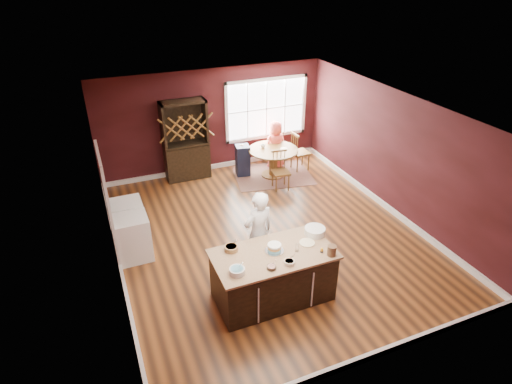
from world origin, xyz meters
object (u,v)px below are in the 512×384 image
washer (133,238)px  toddler (241,147)px  layer_cake (274,248)px  seated_woman (275,145)px  baker (258,233)px  chair_south (281,171)px  kitchen_island (273,276)px  dining_table (273,157)px  dryer (129,221)px  chair_north (275,148)px  hutch (186,141)px  chair_east (300,151)px  high_chair (243,160)px

washer → toddler: bearing=38.7°
layer_cake → seated_woman: 5.09m
baker → chair_south: (1.74, 2.71, -0.32)m
kitchen_island → layer_cake: layer_cake is taller
dining_table → dryer: size_ratio=1.47×
chair_north → washer: 5.17m
chair_south → hutch: (-1.97, 1.50, 0.54)m
baker → washer: baker is taller
dining_table → washer: size_ratio=1.45×
chair_east → chair_north: (-0.46, 0.65, -0.08)m
chair_north → toddler: size_ratio=3.48×
chair_south → dryer: size_ratio=1.13×
dryer → dining_table: bearing=21.5°
dining_table → dryer: (-3.90, -1.54, -0.10)m
seated_woman → washer: seated_woman is taller
baker → chair_south: baker is taller
layer_cake → toddler: layer_cake is taller
chair_east → dryer: chair_east is taller
layer_cake → hutch: size_ratio=0.15×
baker → toddler: 3.96m
layer_cake → chair_north: bearing=65.1°
chair_north → seated_woman: bearing=29.9°
chair_north → baker: bearing=22.6°
dryer → seated_woman: bearing=25.4°
chair_north → high_chair: chair_north is taller
baker → washer: 2.43m
hutch → dryer: (-1.81, -2.30, -0.59)m
kitchen_island → chair_south: size_ratio=2.01×
kitchen_island → baker: 0.85m
kitchen_island → dryer: kitchen_island is taller
chair_north → seated_woman: 0.37m
layer_cake → hutch: hutch is taller
dining_table → kitchen_island: bearing=-114.6°
baker → chair_east: (2.71, 3.52, -0.28)m
kitchen_island → washer: 2.83m
chair_east → seated_woman: bearing=55.9°
seated_woman → washer: size_ratio=1.48×
chair_east → chair_south: (-0.96, -0.81, -0.04)m
chair_north → seated_woman: (-0.11, -0.28, 0.21)m
dining_table → layer_cake: size_ratio=4.08×
kitchen_island → chair_north: size_ratio=2.19×
dryer → hutch: bearing=51.8°
layer_cake → high_chair: (1.17, 4.51, -0.55)m
layer_cake → washer: 2.87m
dining_table → high_chair: (-0.72, 0.35, -0.10)m
layer_cake → seated_woman: seated_woman is taller
baker → dryer: bearing=-55.1°
dining_table → hutch: bearing=160.0°
kitchen_island → washer: kitchen_island is taller
high_chair → layer_cake: bearing=-95.5°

